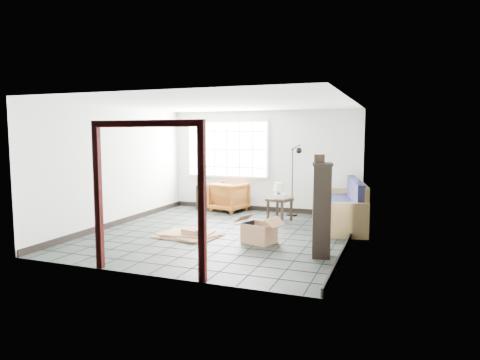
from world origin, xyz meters
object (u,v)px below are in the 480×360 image
at_px(futon_sofa, 344,210).
at_px(side_table, 280,202).
at_px(armchair, 229,195).
at_px(tall_shelf, 322,209).

height_order(futon_sofa, side_table, futon_sofa).
xyz_separation_m(futon_sofa, armchair, (-3.05, 0.86, 0.04)).
height_order(armchair, side_table, armchair).
height_order(side_table, tall_shelf, tall_shelf).
bearing_deg(tall_shelf, armchair, 119.95).
xyz_separation_m(armchair, tall_shelf, (2.98, -3.33, 0.37)).
bearing_deg(tall_shelf, side_table, 106.97).
xyz_separation_m(armchair, side_table, (1.58, -0.79, 0.02)).
xyz_separation_m(futon_sofa, tall_shelf, (-0.07, -2.47, 0.41)).
relative_size(armchair, side_table, 1.36).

